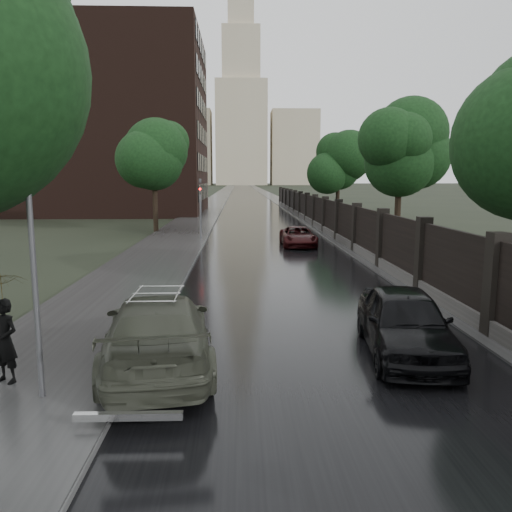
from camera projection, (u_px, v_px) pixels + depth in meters
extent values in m
plane|color=black|center=(361.00, 442.00, 7.67)|extent=(800.00, 800.00, 0.00)
cube|color=black|center=(243.00, 189.00, 195.28)|extent=(8.00, 420.00, 0.02)
cube|color=#2D2D2D|center=(228.00, 188.00, 195.07)|extent=(4.00, 420.00, 0.16)
cube|color=#2D2D2D|center=(257.00, 189.00, 195.47)|extent=(3.00, 420.00, 0.08)
cube|color=#383533|center=(320.00, 227.00, 39.39)|extent=(0.40, 75.00, 0.50)
cube|color=black|center=(321.00, 211.00, 39.20)|extent=(0.15, 75.00, 2.00)
cube|color=black|center=(280.00, 196.00, 76.74)|extent=(0.45, 0.45, 2.70)
cylinder|color=black|center=(155.00, 193.00, 36.57)|extent=(0.36, 0.36, 5.85)
sphere|color=black|center=(154.00, 161.00, 36.21)|extent=(4.25, 4.25, 4.25)
cylinder|color=black|center=(398.00, 200.00, 29.23)|extent=(0.36, 0.36, 5.53)
sphere|color=black|center=(400.00, 162.00, 28.89)|extent=(4.08, 4.08, 4.08)
cylinder|color=black|center=(338.00, 192.00, 47.00)|extent=(0.36, 0.36, 5.53)
sphere|color=black|center=(338.00, 168.00, 46.66)|extent=(4.08, 4.08, 4.08)
cylinder|color=#59595E|center=(34.00, 268.00, 8.58)|extent=(0.10, 0.10, 5.00)
cube|color=#59595E|center=(23.00, 115.00, 8.19)|extent=(0.25, 0.12, 0.12)
cylinder|color=#59595E|center=(201.00, 218.00, 31.98)|extent=(0.12, 0.12, 3.00)
imported|color=#59595E|center=(200.00, 187.00, 31.67)|extent=(0.16, 0.20, 1.00)
sphere|color=#FF0C0C|center=(200.00, 189.00, 31.55)|extent=(0.14, 0.14, 0.14)
cube|color=black|center=(97.00, 125.00, 56.86)|extent=(24.00, 18.00, 20.00)
cube|color=tan|center=(188.00, 148.00, 299.41)|extent=(28.00, 22.00, 44.00)
cube|color=tan|center=(294.00, 148.00, 301.61)|extent=(28.00, 22.00, 44.00)
cube|color=tan|center=(241.00, 135.00, 299.28)|extent=(30.00, 30.00, 60.00)
cube|color=tan|center=(241.00, 65.00, 293.11)|extent=(22.00, 22.00, 40.00)
cube|color=tan|center=(241.00, 11.00, 288.48)|extent=(15.00, 15.00, 30.00)
imported|color=#404335|center=(158.00, 332.00, 10.63)|extent=(2.92, 5.68, 1.58)
imported|color=black|center=(405.00, 322.00, 11.40)|extent=(2.30, 4.68, 1.53)
imported|color=black|center=(298.00, 236.00, 29.72)|extent=(1.98, 4.26, 1.18)
imported|color=black|center=(5.00, 341.00, 9.45)|extent=(0.70, 0.60, 1.62)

